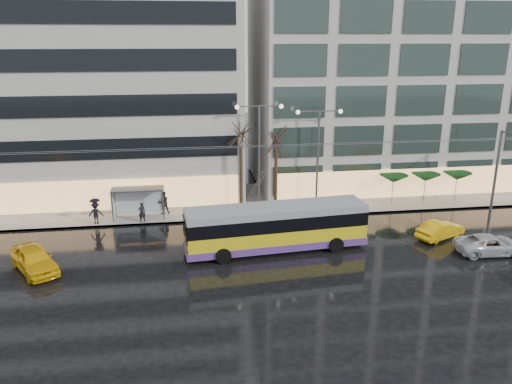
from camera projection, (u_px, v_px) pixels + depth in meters
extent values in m
plane|color=black|center=(253.00, 269.00, 32.28)|extent=(140.00, 140.00, 0.00)
cube|color=gray|center=(254.00, 200.00, 45.77)|extent=(80.00, 10.00, 0.15)
cube|color=slate|center=(262.00, 218.00, 41.09)|extent=(80.00, 0.10, 0.15)
cube|color=#B3B0AB|center=(48.00, 75.00, 44.77)|extent=(34.00, 14.00, 22.00)
cube|color=#B3B0AB|center=(418.00, 55.00, 49.07)|extent=(32.00, 14.00, 25.00)
cube|color=gold|center=(276.00, 235.00, 34.88)|extent=(12.75, 3.77, 1.57)
cube|color=#593585|center=(276.00, 242.00, 35.03)|extent=(12.80, 3.81, 0.52)
cube|color=black|center=(276.00, 220.00, 34.53)|extent=(12.77, 3.79, 0.94)
cube|color=gray|center=(276.00, 210.00, 34.32)|extent=(12.75, 3.77, 0.52)
cube|color=black|center=(360.00, 215.00, 35.98)|extent=(0.29, 2.40, 1.36)
cube|color=black|center=(185.00, 230.00, 33.18)|extent=(0.29, 2.40, 1.36)
cylinder|color=black|center=(323.00, 231.00, 37.15)|extent=(1.08, 0.46, 1.05)
cylinder|color=black|center=(336.00, 245.00, 34.72)|extent=(1.08, 0.46, 1.05)
cylinder|color=black|center=(217.00, 241.00, 35.38)|extent=(1.08, 0.46, 1.05)
cylinder|color=black|center=(223.00, 256.00, 32.95)|extent=(1.08, 0.46, 1.05)
cylinder|color=#595B60|center=(258.00, 186.00, 34.56)|extent=(0.42, 3.88, 2.75)
cylinder|color=#595B60|center=(256.00, 184.00, 35.04)|extent=(0.42, 3.88, 2.75)
cylinder|color=#595B60|center=(496.00, 171.00, 42.26)|extent=(0.24, 0.24, 7.00)
cylinder|color=#595B60|center=(256.00, 147.00, 35.84)|extent=(42.00, 0.04, 0.04)
cylinder|color=#595B60|center=(255.00, 146.00, 36.31)|extent=(42.00, 0.04, 0.04)
cube|color=#595B60|center=(138.00, 189.00, 40.36)|extent=(4.20, 1.60, 0.12)
cube|color=silver|center=(139.00, 201.00, 41.39)|extent=(4.00, 0.05, 2.20)
cube|color=white|center=(113.00, 205.00, 40.45)|extent=(0.10, 1.40, 2.20)
cylinder|color=#595B60|center=(112.00, 207.00, 39.79)|extent=(0.10, 0.10, 2.40)
cylinder|color=#595B60|center=(115.00, 202.00, 41.12)|extent=(0.10, 0.10, 2.40)
cylinder|color=#595B60|center=(163.00, 205.00, 40.34)|extent=(0.10, 0.10, 2.40)
cylinder|color=#595B60|center=(164.00, 200.00, 41.66)|extent=(0.10, 0.10, 2.40)
cylinder|color=#595B60|center=(259.00, 159.00, 41.39)|extent=(0.18, 0.18, 9.00)
cylinder|color=#595B60|center=(248.00, 106.00, 39.96)|extent=(1.80, 0.10, 0.10)
cylinder|color=#595B60|center=(270.00, 106.00, 40.20)|extent=(1.80, 0.10, 0.10)
sphere|color=#FFF2CC|center=(237.00, 107.00, 39.85)|extent=(0.36, 0.36, 0.36)
sphere|color=#FFF2CC|center=(281.00, 106.00, 40.34)|extent=(0.36, 0.36, 0.36)
cylinder|color=#595B60|center=(318.00, 160.00, 42.14)|extent=(0.18, 0.18, 8.50)
cylinder|color=#595B60|center=(309.00, 111.00, 40.79)|extent=(1.80, 0.10, 0.10)
cylinder|color=#595B60|center=(330.00, 111.00, 41.03)|extent=(1.80, 0.10, 0.10)
sphere|color=#FFF2CC|center=(298.00, 112.00, 40.68)|extent=(0.36, 0.36, 0.36)
sphere|color=#FFF2CC|center=(341.00, 111.00, 41.17)|extent=(0.36, 0.36, 0.36)
cylinder|color=black|center=(241.00, 179.00, 41.88)|extent=(0.28, 0.28, 5.60)
cylinder|color=black|center=(276.00, 181.00, 42.58)|extent=(0.28, 0.28, 4.90)
cylinder|color=#595B60|center=(392.00, 192.00, 44.21)|extent=(0.06, 0.06, 2.20)
cone|color=#114015|center=(393.00, 179.00, 43.85)|extent=(2.50, 2.50, 0.70)
cylinder|color=#595B60|center=(424.00, 190.00, 44.61)|extent=(0.06, 0.06, 2.20)
cone|color=#114015|center=(426.00, 177.00, 44.26)|extent=(2.50, 2.50, 0.70)
cylinder|color=#595B60|center=(456.00, 189.00, 45.02)|extent=(0.06, 0.06, 2.20)
cone|color=#114015|center=(457.00, 176.00, 44.67)|extent=(2.50, 2.50, 0.70)
imported|color=#EBB30C|center=(34.00, 259.00, 31.75)|extent=(4.19, 5.05, 1.62)
imported|color=yellow|center=(440.00, 230.00, 37.06)|extent=(4.23, 2.95, 1.32)
imported|color=silver|center=(490.00, 245.00, 34.40)|extent=(4.86, 2.43, 1.32)
imported|color=black|center=(142.00, 212.00, 39.84)|extent=(0.71, 0.60, 1.64)
imported|color=#EC4E9E|center=(141.00, 201.00, 39.57)|extent=(1.27, 1.28, 0.88)
imported|color=black|center=(164.00, 202.00, 41.74)|extent=(1.12, 0.99, 1.93)
imported|color=black|center=(96.00, 213.00, 39.52)|extent=(1.16, 0.70, 1.77)
imported|color=black|center=(95.00, 202.00, 39.26)|extent=(0.85, 0.85, 0.72)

